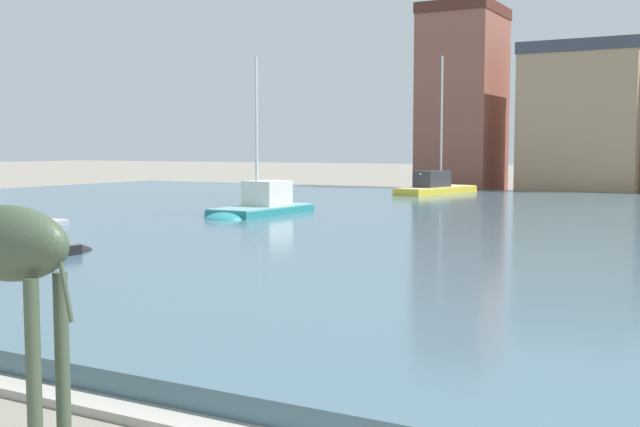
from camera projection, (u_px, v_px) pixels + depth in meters
The scene contains 6 objects.
harbor_water at pixel (570, 230), 29.24m from camera, with size 80.67×45.41×0.44m, color #476675.
quay_edge_coping at pixel (169, 421), 9.26m from camera, with size 80.67×0.50×0.12m, color #ADA89E.
sailboat_teal at pixel (258, 211), 33.47m from camera, with size 2.22×6.10×7.12m.
sailboat_yellow at pixel (440, 190), 49.40m from camera, with size 3.36×7.99×8.99m.
townhouse_tall_gabled at pixel (463, 100), 58.08m from camera, with size 5.35×6.58×13.68m.
townhouse_end_terrace at pixel (583, 120), 53.97m from camera, with size 7.87×6.77×10.36m.
Camera 1 is at (5.94, -0.55, 3.28)m, focal length 43.96 mm.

